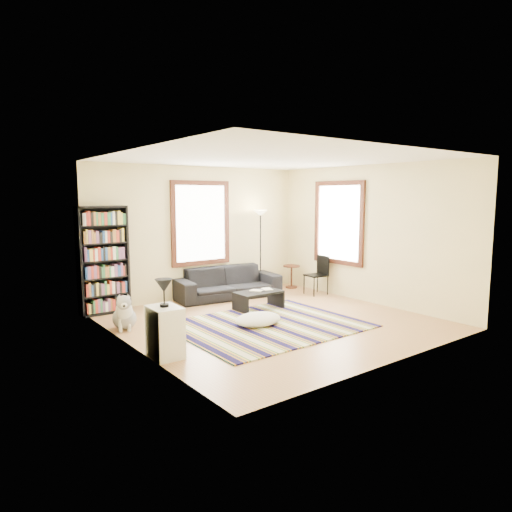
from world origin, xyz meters
TOP-DOWN VIEW (x-y plane):
  - floor at (0.00, 0.00)m, footprint 5.00×5.00m
  - ceiling at (0.00, 0.00)m, footprint 5.00×5.00m
  - wall_back at (0.00, 2.55)m, footprint 5.00×0.10m
  - wall_front at (0.00, -2.55)m, footprint 5.00×0.10m
  - wall_left at (-2.55, 0.00)m, footprint 0.10×5.00m
  - wall_right at (2.55, 0.00)m, footprint 0.10×5.00m
  - window_back at (0.00, 2.47)m, footprint 1.20×0.06m
  - window_right at (2.47, 0.80)m, footprint 0.06×1.20m
  - rug at (-0.24, -0.16)m, footprint 3.02×2.42m
  - sofa at (0.39, 2.05)m, footprint 2.36×1.18m
  - bookshelf at (-2.16, 2.32)m, footprint 0.90×0.30m
  - coffee_table at (0.29, 0.80)m, footprint 0.98×0.65m
  - book_a at (0.19, 0.80)m, footprint 0.28×0.25m
  - book_b at (0.44, 0.85)m, footprint 0.24×0.28m
  - floor_cushion at (-0.36, -0.04)m, footprint 0.84×0.63m
  - floor_lamp at (1.36, 2.15)m, footprint 0.34×0.34m
  - side_table at (2.20, 2.02)m, footprint 0.52×0.52m
  - folding_chair at (2.15, 1.14)m, footprint 0.46×0.44m
  - white_cabinet at (-2.30, -0.51)m, footprint 0.40×0.51m
  - table_lamp at (-2.30, -0.51)m, footprint 0.31×0.31m
  - dog at (-2.25, 1.12)m, footprint 0.60×0.71m

SIDE VIEW (x-z plane):
  - floor at x=0.00m, z-range -0.10..0.00m
  - rug at x=-0.24m, z-range 0.00..0.02m
  - floor_cushion at x=-0.36m, z-range 0.00..0.21m
  - coffee_table at x=0.29m, z-range 0.00..0.36m
  - side_table at x=2.20m, z-range 0.00..0.54m
  - dog at x=-2.25m, z-range 0.00..0.60m
  - sofa at x=0.39m, z-range 0.00..0.66m
  - white_cabinet at x=-2.30m, z-range 0.00..0.70m
  - book_b at x=0.44m, z-range 0.36..0.38m
  - book_a at x=0.19m, z-range 0.36..0.38m
  - folding_chair at x=2.15m, z-range 0.00..0.86m
  - table_lamp at x=-2.30m, z-range 0.70..1.08m
  - floor_lamp at x=1.36m, z-range 0.00..1.86m
  - bookshelf at x=-2.16m, z-range 0.00..2.00m
  - wall_back at x=0.00m, z-range 0.00..2.80m
  - wall_front at x=0.00m, z-range 0.00..2.80m
  - wall_left at x=-2.55m, z-range 0.00..2.80m
  - wall_right at x=2.55m, z-range 0.00..2.80m
  - window_back at x=0.00m, z-range 0.80..2.40m
  - window_right at x=2.47m, z-range 0.80..2.40m
  - ceiling at x=0.00m, z-range 2.80..2.90m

